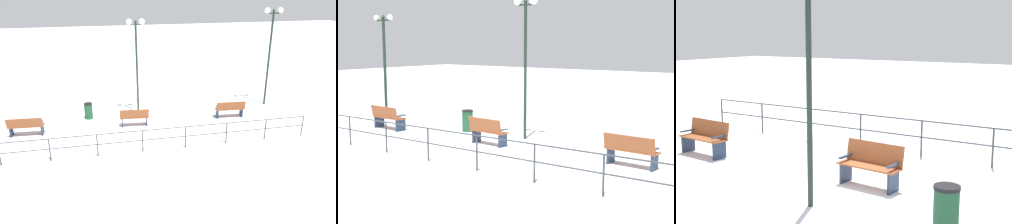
{
  "view_description": "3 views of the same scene",
  "coord_description": "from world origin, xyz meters",
  "views": [
    {
      "loc": [
        -15.14,
        1.63,
        6.54
      ],
      "look_at": [
        -1.88,
        -1.26,
        1.28
      ],
      "focal_mm": 36.12,
      "sensor_mm": 36.0,
      "label": 1
    },
    {
      "loc": [
        -12.46,
        -9.91,
        3.39
      ],
      "look_at": [
        -1.23,
        -1.55,
        1.36
      ],
      "focal_mm": 52.46,
      "sensor_mm": 36.0,
      "label": 2
    },
    {
      "loc": [
        8.03,
        4.46,
        3.16
      ],
      "look_at": [
        -1.39,
        -1.44,
        1.26
      ],
      "focal_mm": 49.53,
      "sensor_mm": 36.0,
      "label": 3
    }
  ],
  "objects": [
    {
      "name": "bench_second",
      "position": [
        -0.14,
        0.01,
        0.47
      ],
      "size": [
        0.6,
        1.41,
        0.91
      ],
      "rotation": [
        0.0,
        0.0,
        -0.08
      ],
      "color": "brown",
      "rests_on": "ground"
    },
    {
      "name": "bench_nearest",
      "position": [
        -0.07,
        -4.9,
        0.48
      ],
      "size": [
        0.6,
        1.52,
        0.9
      ],
      "rotation": [
        0.0,
        0.0,
        -0.07
      ],
      "color": "brown",
      "rests_on": "ground"
    },
    {
      "name": "bench_third",
      "position": [
        -0.19,
        4.91,
        0.48
      ],
      "size": [
        0.65,
        1.58,
        0.92
      ],
      "rotation": [
        0.0,
        0.0,
        -0.06
      ],
      "color": "brown",
      "rests_on": "ground"
    },
    {
      "name": "lamppost_near",
      "position": [
        1.44,
        -7.61,
        3.79
      ],
      "size": [
        0.3,
        1.04,
        5.29
      ],
      "color": "#1E2D23",
      "rests_on": "ground"
    },
    {
      "name": "trash_bin",
      "position": [
        1.33,
        2.16,
        0.41
      ],
      "size": [
        0.42,
        0.42,
        0.82
      ],
      "color": "#1E4C2D",
      "rests_on": "ground"
    },
    {
      "name": "waterfront_railing",
      "position": [
        -2.85,
        -0.0,
        0.65
      ],
      "size": [
        0.05,
        14.49,
        0.97
      ],
      "color": "#383D42",
      "rests_on": "ground"
    },
    {
      "name": "lamppost_middle",
      "position": [
        1.44,
        -0.39,
        3.62
      ],
      "size": [
        0.3,
        0.91,
        4.89
      ],
      "color": "#1E2D23",
      "rests_on": "ground"
    },
    {
      "name": "ground_plane",
      "position": [
        0.0,
        0.0,
        0.0
      ],
      "size": [
        80.0,
        80.0,
        0.0
      ],
      "primitive_type": "plane",
      "color": "white",
      "rests_on": "ground"
    }
  ]
}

